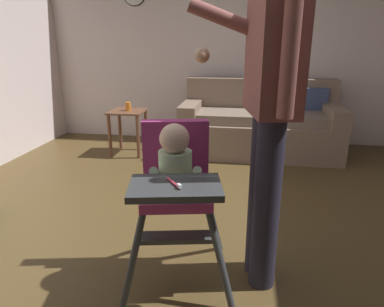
% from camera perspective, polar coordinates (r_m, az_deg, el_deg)
% --- Properties ---
extents(ground, '(6.14, 6.78, 0.10)m').
position_cam_1_polar(ground, '(2.46, -0.48, -15.00)').
color(ground, '#503D20').
extents(wall_far, '(5.34, 0.06, 2.53)m').
position_cam_1_polar(wall_far, '(4.67, 4.94, 17.55)').
color(wall_far, silver).
rests_on(wall_far, ground).
extents(couch, '(1.84, 0.86, 0.86)m').
position_cam_1_polar(couch, '(4.26, 11.14, 4.60)').
color(couch, '#806957').
rests_on(couch, ground).
extents(high_chair, '(0.71, 0.80, 0.92)m').
position_cam_1_polar(high_chair, '(1.80, -2.69, -3.77)').
color(high_chair, '#333638').
rests_on(high_chair, ground).
extents(adult_standing, '(0.58, 0.50, 1.71)m').
position_cam_1_polar(adult_standing, '(1.76, 12.56, 7.06)').
color(adult_standing, '#282433').
rests_on(adult_standing, ground).
extents(side_table, '(0.40, 0.40, 0.52)m').
position_cam_1_polar(side_table, '(4.18, -10.50, 5.08)').
color(side_table, brown).
rests_on(side_table, ground).
extents(sippy_cup, '(0.07, 0.07, 0.10)m').
position_cam_1_polar(sippy_cup, '(4.14, -10.48, 7.64)').
color(sippy_cup, orange).
rests_on(sippy_cup, side_table).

